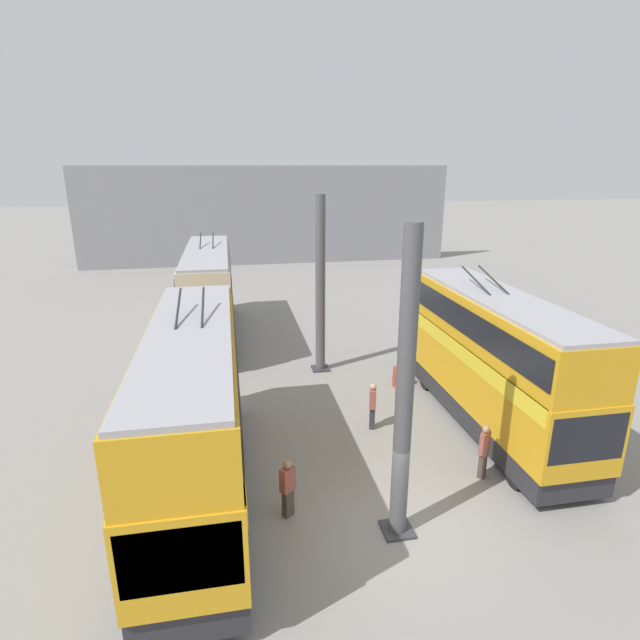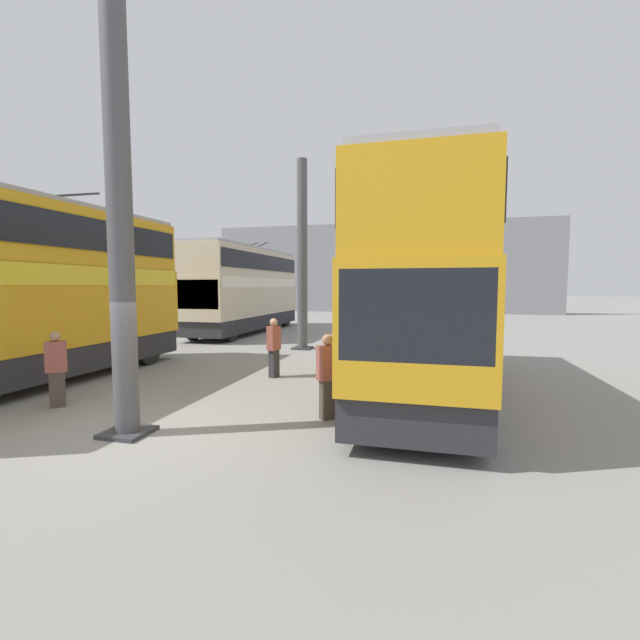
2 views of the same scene
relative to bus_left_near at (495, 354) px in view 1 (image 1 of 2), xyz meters
The scene contains 11 objects.
ground_plane 7.73m from the bus_left_near, 132.98° to the left, with size 240.00×240.00×0.00m, color gray.
depot_back_wall 34.41m from the bus_left_near, ahead, with size 0.50×36.00×9.40m.
support_column_near 7.24m from the bus_left_near, 132.80° to the left, with size 0.81×0.81×8.24m.
support_column_far 8.41m from the bus_left_near, 39.04° to the left, with size 0.81×0.81×8.24m.
bus_left_near is the anchor object (origin of this frame).
bus_right_mid 10.75m from the bus_left_near, 102.45° to the left, with size 10.69×2.54×5.79m.
bus_right_far 16.10m from the bus_left_near, 40.71° to the left, with size 11.42×2.54×5.66m.
person_by_left_row 4.00m from the bus_left_near, 148.71° to the left, with size 0.47×0.46×1.80m.
person_by_right_row 9.08m from the bus_left_near, 114.67° to the left, with size 0.45×0.48×1.76m.
person_aisle_midway 4.81m from the bus_left_near, 82.24° to the left, with size 0.47×0.35×1.81m.
oil_drum 5.13m from the bus_left_near, 28.60° to the left, with size 0.59×0.59×0.87m.
Camera 1 is at (-10.56, 4.08, 9.44)m, focal length 28.00 mm.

